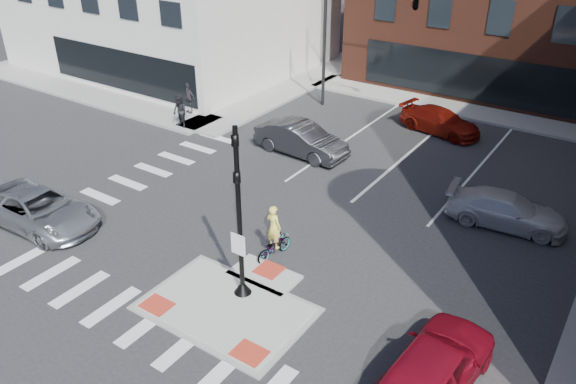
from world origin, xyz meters
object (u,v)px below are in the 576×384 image
Objects in this scene: silver_suv at (38,209)px; cyclist at (274,240)px; bg_car_red at (440,121)px; white_pickup at (507,210)px; pedestrian_b at (189,97)px; pedestrian_a at (180,112)px; bg_car_dark at (301,139)px; red_sedan at (433,369)px.

silver_suv is 2.50× the size of cyclist.
cyclist is at bearing -170.75° from bg_car_red.
white_pickup reaches higher than bg_car_red.
pedestrian_b is at bearing 13.10° from silver_suv.
pedestrian_b is at bearing 130.43° from pedestrian_a.
bg_car_dark is 2.66× the size of pedestrian_b.
bg_car_dark is (4.93, 11.71, 0.06)m from silver_suv.
bg_car_red is 14.61m from pedestrian_b.
pedestrian_b reaches higher than bg_car_dark.
white_pickup is (15.50, 10.60, -0.08)m from silver_suv.
cyclist is 1.17× the size of pedestrian_b.
silver_suv reaches higher than white_pickup.
cyclist is at bearing -71.94° from silver_suv.
bg_car_red is at bearing -66.39° from red_sedan.
silver_suv is at bearing 160.51° from bg_car_dark.
red_sedan is 18.91m from bg_car_red.
bg_car_dark is at bearing 156.30° from bg_car_red.
pedestrian_a is at bearing 82.77° from white_pickup.
bg_car_dark is 9.19m from cyclist.
bg_car_red is 2.13× the size of cyclist.
pedestrian_a is (-12.24, -7.75, 0.38)m from bg_car_red.
bg_car_dark is at bearing 2.89° from pedestrian_b.
bg_car_dark is 8.67m from pedestrian_b.
pedestrian_a reaches higher than silver_suv.
silver_suv is 1.16× the size of white_pickup.
red_sedan is at bearing -148.06° from bg_car_red.
pedestrian_a is 2.32m from pedestrian_b.
silver_suv is at bearing -64.33° from pedestrian_b.
bg_car_dark is 2.28× the size of cyclist.
silver_suv is 1.17× the size of bg_car_red.
red_sedan is 1.02× the size of bg_car_dark.
cyclist is (-0.66, -14.95, 0.06)m from bg_car_red.
pedestrian_b is (-3.68, 12.71, 0.32)m from silver_suv.
silver_suv is 12.70m from bg_car_dark.
pedestrian_a is at bearing -24.61° from red_sedan.
white_pickup is at bearing -58.69° from silver_suv.
silver_suv is 11.00m from pedestrian_a.
cyclist reaches higher than red_sedan.
red_sedan is 2.72× the size of pedestrian_b.
cyclist is at bearing 130.97° from white_pickup.
red_sedan is 9.92m from white_pickup.
bg_car_red is at bearing -30.88° from silver_suv.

